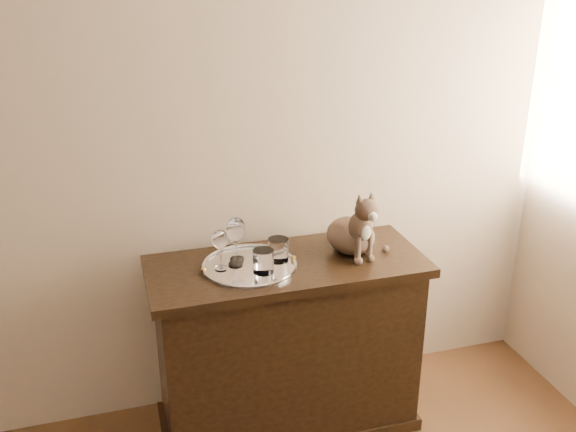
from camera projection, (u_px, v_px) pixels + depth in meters
name	position (u px, v px, depth m)	size (l,w,h in m)	color
wall_back	(128.00, 142.00, 2.68)	(4.00, 0.10, 2.70)	#C4B093
sideboard	(287.00, 346.00, 2.91)	(1.20, 0.50, 0.85)	black
tray	(249.00, 267.00, 2.70)	(0.40, 0.40, 0.01)	white
wine_glass_b	(237.00, 239.00, 2.72)	(0.07, 0.07, 0.20)	white
wine_glass_c	(221.00, 249.00, 2.65)	(0.07, 0.07, 0.18)	silver
wine_glass_d	(235.00, 244.00, 2.68)	(0.07, 0.07, 0.20)	silver
tumbler_a	(263.00, 261.00, 2.63)	(0.09, 0.09, 0.10)	white
tumbler_c	(278.00, 250.00, 2.73)	(0.09, 0.09, 0.10)	silver
cat	(351.00, 219.00, 2.79)	(0.31, 0.29, 0.31)	#49372B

